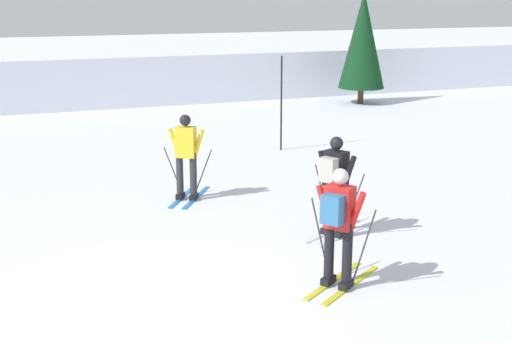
% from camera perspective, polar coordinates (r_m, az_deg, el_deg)
% --- Properties ---
extents(ground_plane, '(120.00, 120.00, 0.00)m').
position_cam_1_polar(ground_plane, '(9.38, -7.91, -10.94)').
color(ground_plane, silver).
extents(far_snow_ridge, '(80.00, 7.38, 1.79)m').
position_cam_1_polar(far_snow_ridge, '(28.31, -17.48, 7.47)').
color(far_snow_ridge, silver).
rests_on(far_snow_ridge, ground).
extents(skier_red, '(1.53, 1.21, 1.71)m').
position_cam_1_polar(skier_red, '(9.54, 6.77, -4.26)').
color(skier_red, gold).
rests_on(skier_red, ground).
extents(skier_black, '(1.59, 1.07, 1.71)m').
position_cam_1_polar(skier_black, '(11.58, 6.48, -0.90)').
color(skier_black, silver).
rests_on(skier_black, ground).
extents(skier_yellow, '(1.19, 1.54, 1.71)m').
position_cam_1_polar(skier_yellow, '(13.65, -5.75, 1.31)').
color(skier_yellow, '#237AC6').
rests_on(skier_yellow, ground).
extents(trail_marker_pole, '(0.04, 0.04, 2.44)m').
position_cam_1_polar(trail_marker_pole, '(17.95, 2.09, 5.51)').
color(trail_marker_pole, black).
rests_on(trail_marker_pole, ground).
extents(conifer_far_right, '(1.68, 1.68, 4.08)m').
position_cam_1_polar(conifer_far_right, '(25.94, 8.75, 10.55)').
color(conifer_far_right, '#513823').
rests_on(conifer_far_right, ground).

